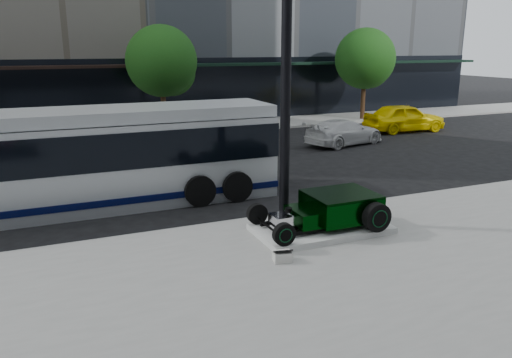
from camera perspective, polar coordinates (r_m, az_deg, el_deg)
name	(u,v)px	position (r m, az deg, el deg)	size (l,w,h in m)	color
ground	(228,201)	(15.69, -3.19, -2.50)	(120.00, 120.00, 0.00)	black
sidewalk_far	(143,131)	(28.91, -12.77, 5.37)	(70.00, 4.00, 0.12)	gray
street_trees	(164,64)	(27.87, -10.48, 12.81)	(29.80, 3.80, 5.70)	black
display_plinth	(321,229)	(12.89, 7.48, -5.63)	(3.40, 1.80, 0.15)	silver
hot_rod	(333,208)	(12.89, 8.83, -3.32)	(3.22, 2.00, 0.81)	black
info_plaque	(282,256)	(11.10, 3.04, -8.75)	(0.45, 0.38, 0.31)	silver
lamppost	(286,70)	(12.76, 3.45, 12.38)	(0.48, 0.48, 8.68)	black
transit_bus	(75,159)	(15.58, -19.99, 2.14)	(12.12, 2.88, 2.92)	silver
white_sedan	(344,132)	(24.88, 10.06, 5.32)	(1.75, 4.31, 1.25)	silver
yellow_taxi	(404,118)	(29.52, 16.59, 6.74)	(1.86, 4.62, 1.58)	#FCE004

